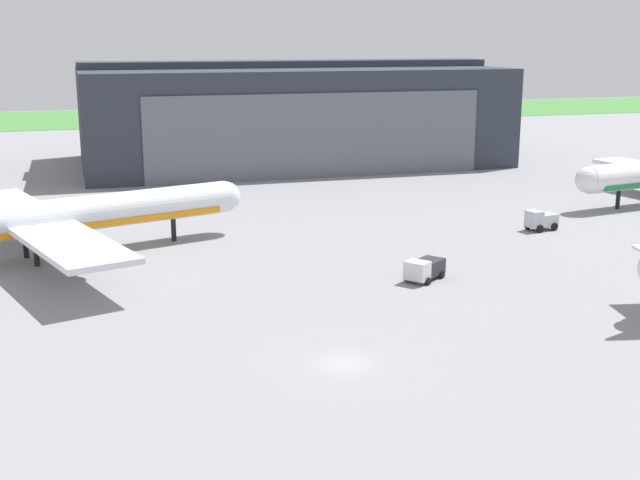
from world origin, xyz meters
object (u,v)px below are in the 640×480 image
airliner_far_left (44,220)px  baggage_tug (541,220)px  maintenance_hangar (289,114)px  pushback_tractor (424,269)px

airliner_far_left → baggage_tug: bearing=-2.8°
maintenance_hangar → pushback_tractor: (-6.94, -77.21, -7.52)m
airliner_far_left → pushback_tractor: airliner_far_left is taller
airliner_far_left → pushback_tractor: (34.22, -17.84, -3.10)m
baggage_tug → pushback_tractor: (-21.53, -15.14, -0.13)m
baggage_tug → pushback_tractor: 26.31m
airliner_far_left → pushback_tractor: size_ratio=8.74×
airliner_far_left → pushback_tractor: bearing=-27.5°
baggage_tug → pushback_tractor: baggage_tug is taller
maintenance_hangar → airliner_far_left: (-41.16, -59.37, -4.42)m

